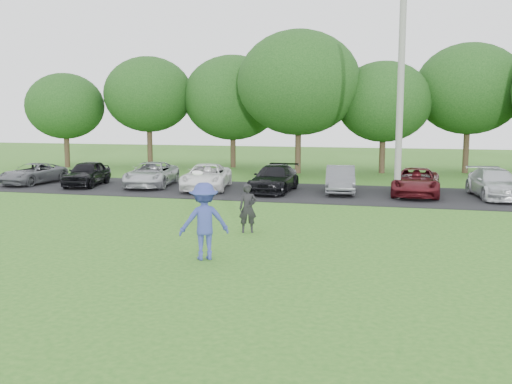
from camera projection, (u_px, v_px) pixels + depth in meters
ground at (220, 264)px, 13.87m from camera, size 100.00×100.00×0.00m
parking_lot at (307, 193)px, 26.34m from camera, size 32.00×6.50×0.03m
utility_pole at (400, 93)px, 23.88m from camera, size 0.28×0.28×9.01m
frisbee_player at (204, 221)px, 14.19m from camera, size 1.44×1.23×2.24m
camera_bystander at (248, 208)px, 17.44m from camera, size 0.63×0.51×1.51m
parked_cars at (293, 179)px, 26.41m from camera, size 30.50×5.04×1.25m
tree_row at (359, 93)px, 34.67m from camera, size 42.39×9.85×8.64m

